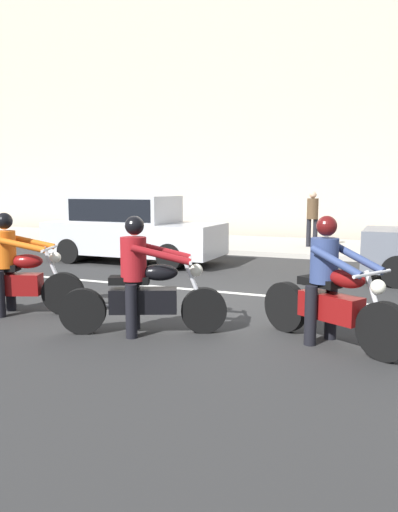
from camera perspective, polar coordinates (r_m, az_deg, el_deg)
The scene contains 9 objects.
ground_plane at distance 8.33m, azimuth -0.01°, elevation -5.38°, with size 80.00×80.00×0.00m, color #2B2B2B.
sidewalk_slab at distance 15.90m, azimuth 11.14°, elevation 1.08°, with size 40.00×4.40×0.14m, color #A8A399.
building_facade at distance 19.53m, azimuth 13.72°, elevation 19.10°, with size 40.00×1.40×11.57m, color #B7A893.
lane_marking_stripe at distance 9.18m, azimuth 1.67°, elevation -4.12°, with size 18.00×0.14×0.01m, color silver.
motorcycle_with_rider_crimson at distance 6.48m, azimuth -6.61°, elevation -3.50°, with size 2.06×1.09×1.56m.
motorcycle_with_rider_orange_stripe at distance 7.96m, azimuth -20.90°, elevation -1.85°, with size 2.04×0.99×1.55m.
motorcycle_with_rider_denim_blue at distance 6.19m, azimuth 15.05°, elevation -4.16°, with size 1.91×1.16×1.58m.
parked_sedan_silver at distance 12.83m, azimuth -7.98°, elevation 3.21°, with size 4.61×1.82×1.72m.
pedestrian_bystander at distance 15.31m, azimuth 13.08°, elevation 4.72°, with size 0.34×0.34×1.68m.
Camera 1 is at (3.12, -7.49, 1.91)m, focal length 34.32 mm.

